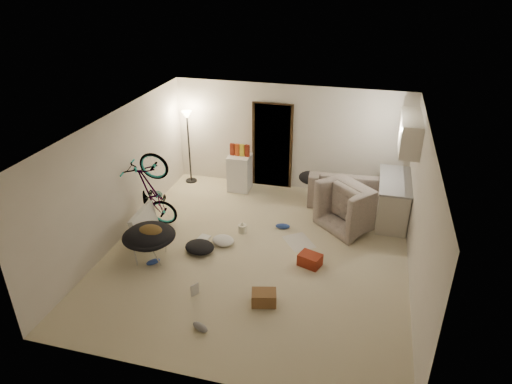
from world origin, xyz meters
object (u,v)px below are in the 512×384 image
(saucer_chair, at_px, (150,240))
(juicer, at_px, (242,228))
(drink_case_b, at_px, (310,260))
(floor_lamp, at_px, (188,132))
(mini_fridge, at_px, (240,172))
(tv_box, at_px, (144,224))
(kitchen_counter, at_px, (393,200))
(bicycle, at_px, (154,206))
(sofa, at_px, (352,193))
(armchair, at_px, (357,209))
(drink_case_a, at_px, (264,298))

(saucer_chair, xyz_separation_m, juicer, (1.37, 1.31, -0.31))
(drink_case_b, bearing_deg, floor_lamp, 160.24)
(saucer_chair, relative_size, juicer, 3.95)
(mini_fridge, distance_m, saucer_chair, 3.30)
(saucer_chair, xyz_separation_m, tv_box, (-0.45, 0.66, -0.11))
(kitchen_counter, relative_size, juicer, 6.16)
(bicycle, bearing_deg, mini_fridge, -31.09)
(bicycle, distance_m, tv_box, 0.48)
(kitchen_counter, distance_m, sofa, 0.98)
(armchair, xyz_separation_m, tv_box, (-4.03, -1.59, -0.07))
(armchair, relative_size, bicycle, 0.64)
(kitchen_counter, bearing_deg, tv_box, -157.01)
(mini_fridge, bearing_deg, sofa, -2.81)
(armchair, relative_size, saucer_chair, 1.16)
(tv_box, bearing_deg, mini_fridge, 62.53)
(kitchen_counter, height_order, mini_fridge, kitchen_counter)
(kitchen_counter, relative_size, drink_case_b, 3.85)
(sofa, bearing_deg, drink_case_a, 70.10)
(armchair, xyz_separation_m, bicycle, (-4.03, -1.14, 0.09))
(floor_lamp, bearing_deg, juicer, -46.15)
(floor_lamp, xyz_separation_m, juicer, (1.92, -2.00, -1.21))
(drink_case_a, bearing_deg, drink_case_b, 51.58)
(armchair, relative_size, tv_box, 1.25)
(drink_case_b, bearing_deg, tv_box, -162.68)
(kitchen_counter, bearing_deg, saucer_chair, -148.10)
(kitchen_counter, xyz_separation_m, bicycle, (-4.73, -1.56, 0.02))
(kitchen_counter, bearing_deg, juicer, -155.06)
(drink_case_a, xyz_separation_m, drink_case_b, (0.56, 1.22, 0.00))
(armchair, xyz_separation_m, drink_case_b, (-0.71, -1.70, -0.25))
(kitchen_counter, distance_m, tv_box, 5.14)
(floor_lamp, bearing_deg, bicycle, -87.40)
(tv_box, bearing_deg, saucer_chair, -57.80)
(saucer_chair, bearing_deg, tv_box, 124.46)
(armchair, bearing_deg, drink_case_b, 109.89)
(bicycle, bearing_deg, sofa, -63.93)
(mini_fridge, height_order, tv_box, mini_fridge)
(mini_fridge, bearing_deg, saucer_chair, -103.86)
(sofa, relative_size, bicycle, 1.12)
(saucer_chair, height_order, drink_case_a, saucer_chair)
(saucer_chair, relative_size, tv_box, 1.08)
(drink_case_a, bearing_deg, armchair, 52.64)
(armchair, distance_m, drink_case_a, 3.19)
(floor_lamp, bearing_deg, saucer_chair, -80.56)
(sofa, relative_size, drink_case_b, 4.99)
(drink_case_a, height_order, juicer, juicer)
(kitchen_counter, xyz_separation_m, drink_case_b, (-1.41, -2.12, -0.33))
(bicycle, bearing_deg, juicer, -84.94)
(armchair, distance_m, mini_fridge, 2.99)
(armchair, height_order, drink_case_b, armchair)
(kitchen_counter, xyz_separation_m, mini_fridge, (-3.53, 0.55, -0.01))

